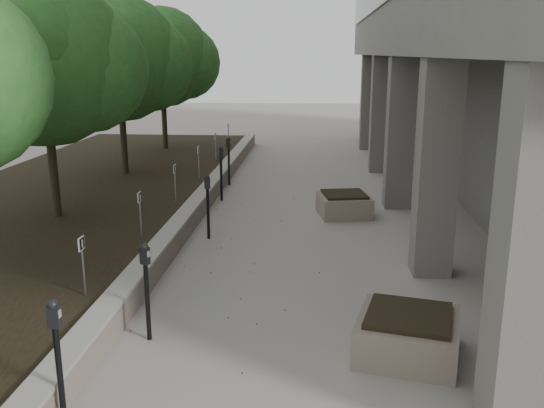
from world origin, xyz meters
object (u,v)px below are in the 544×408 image
(crabapple_tree_5, at_px, (162,79))
(parking_meter_3, at_px, (208,207))
(crabapple_tree_4, at_px, (120,85))
(parking_meter_2, at_px, (147,292))
(planter_front, at_px, (408,334))
(parking_meter_4, at_px, (221,174))
(parking_meter_1, at_px, (59,365))
(parking_meter_5, at_px, (229,161))
(planter_back, at_px, (344,204))
(crabapple_tree_3, at_px, (46,97))

(crabapple_tree_5, distance_m, parking_meter_3, 11.13)
(crabapple_tree_5, relative_size, parking_meter_3, 3.70)
(crabapple_tree_4, height_order, parking_meter_2, crabapple_tree_4)
(crabapple_tree_4, xyz_separation_m, parking_meter_2, (3.62, -10.09, -2.38))
(planter_front, bearing_deg, parking_meter_3, 126.44)
(parking_meter_4, bearing_deg, crabapple_tree_5, 95.65)
(parking_meter_1, height_order, planter_front, parking_meter_1)
(crabapple_tree_5, relative_size, parking_meter_5, 3.55)
(parking_meter_4, bearing_deg, parking_meter_5, 71.62)
(parking_meter_1, bearing_deg, planter_back, 70.37)
(parking_meter_4, relative_size, planter_back, 1.24)
(crabapple_tree_5, xyz_separation_m, parking_meter_4, (3.33, -6.72, -2.34))
(parking_meter_3, xyz_separation_m, parking_meter_4, (-0.28, 3.53, 0.04))
(parking_meter_1, xyz_separation_m, parking_meter_5, (0.00, 12.49, -0.00))
(parking_meter_1, bearing_deg, planter_front, 26.76)
(parking_meter_3, xyz_separation_m, planter_front, (3.70, -5.01, -0.42))
(crabapple_tree_3, bearing_deg, parking_meter_4, 44.59)
(parking_meter_1, xyz_separation_m, parking_meter_3, (0.36, 6.96, -0.03))
(parking_meter_2, relative_size, parking_meter_3, 1.01)
(crabapple_tree_4, xyz_separation_m, parking_meter_1, (3.25, -12.21, -2.35))
(parking_meter_5, bearing_deg, parking_meter_2, -79.95)
(crabapple_tree_4, height_order, planter_front, crabapple_tree_4)
(parking_meter_3, distance_m, parking_meter_5, 5.54)
(crabapple_tree_5, height_order, parking_meter_5, crabapple_tree_5)
(parking_meter_2, xyz_separation_m, parking_meter_5, (-0.37, 10.37, 0.03))
(parking_meter_2, bearing_deg, planter_front, 19.10)
(crabapple_tree_3, bearing_deg, parking_meter_1, -65.74)
(parking_meter_1, height_order, parking_meter_2, parking_meter_1)
(parking_meter_3, relative_size, parking_meter_4, 0.94)
(crabapple_tree_3, xyz_separation_m, crabapple_tree_4, (0.00, 5.00, 0.00))
(parking_meter_5, bearing_deg, planter_front, -60.92)
(parking_meter_5, xyz_separation_m, planter_front, (4.06, -10.54, -0.45))
(crabapple_tree_3, relative_size, planter_front, 4.06)
(parking_meter_3, xyz_separation_m, planter_back, (3.13, 2.24, -0.44))
(crabapple_tree_3, bearing_deg, crabapple_tree_5, 90.00)
(crabapple_tree_3, xyz_separation_m, parking_meter_2, (3.62, -5.09, -2.38))
(crabapple_tree_4, height_order, parking_meter_3, crabapple_tree_4)
(parking_meter_1, xyz_separation_m, parking_meter_2, (0.37, 2.12, -0.03))
(parking_meter_3, height_order, parking_meter_5, parking_meter_5)
(crabapple_tree_5, xyz_separation_m, parking_meter_1, (3.25, -17.21, -2.35))
(parking_meter_2, xyz_separation_m, planter_back, (3.12, 7.08, -0.45))
(crabapple_tree_3, distance_m, planter_back, 7.57)
(crabapple_tree_3, relative_size, parking_meter_4, 3.49)
(crabapple_tree_5, xyz_separation_m, planter_back, (6.74, -8.01, -2.83))
(parking_meter_2, height_order, planter_front, parking_meter_2)
(crabapple_tree_4, xyz_separation_m, parking_meter_3, (3.61, -5.25, -2.38))
(parking_meter_1, height_order, parking_meter_3, parking_meter_1)
(parking_meter_3, relative_size, parking_meter_5, 0.96)
(parking_meter_4, relative_size, parking_meter_5, 1.02)
(parking_meter_3, bearing_deg, planter_back, 29.33)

